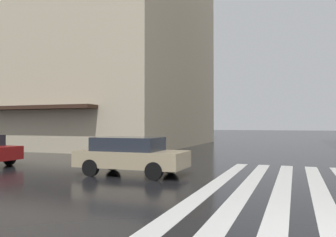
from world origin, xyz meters
TOP-DOWN VIEW (x-y plane):
  - zebra_crossing at (4.00, 0.19)m, footprint 13.00×6.50m
  - haussmann_block_mid at (21.66, 19.79)m, footprint 19.53×21.16m
  - car_champagne at (5.50, 6.60)m, footprint 1.85×4.10m

SIDE VIEW (x-z plane):
  - zebra_crossing at x=4.00m, z-range 0.00..0.01m
  - car_champagne at x=5.50m, z-range 0.05..1.46m
  - haussmann_block_mid at x=21.66m, z-range -0.26..24.16m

